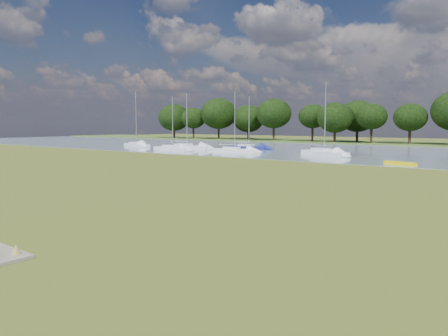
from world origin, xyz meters
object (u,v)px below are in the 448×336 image
Objects in this scene: sailboat_5 at (248,146)px; sailboat_8 at (324,151)px; sailboat_0 at (136,144)px; sailboat_4 at (234,149)px; sailboat_9 at (187,146)px; sailboat_7 at (173,147)px; kayak at (400,163)px.

sailboat_8 reaches higher than sailboat_5.
sailboat_0 is at bearing -167.36° from sailboat_5.
sailboat_9 reaches higher than sailboat_4.
sailboat_5 is (-2.45, 7.07, 0.02)m from sailboat_4.
sailboat_5 is at bearing 97.28° from sailboat_4.
sailboat_8 is at bearing 18.99° from sailboat_0.
sailboat_0 is 22.63m from sailboat_4.
sailboat_4 is 12.53m from sailboat_8.
sailboat_5 is (20.08, 4.95, -0.01)m from sailboat_0.
sailboat_8 is 22.62m from sailboat_9.
sailboat_8 reaches higher than sailboat_7.
sailboat_4 reaches higher than kayak.
sailboat_0 is at bearing -156.71° from sailboat_8.
sailboat_7 reaches higher than kayak.
sailboat_7 is (-7.34, -9.12, 0.00)m from sailboat_5.
sailboat_0 reaches higher than sailboat_7.
sailboat_9 is (-0.44, 3.53, 0.04)m from sailboat_7.
sailboat_7 is at bearing -168.86° from kayak.
sailboat_7 is (12.74, -4.17, -0.01)m from sailboat_0.
sailboat_4 is 0.92× the size of sailboat_8.
sailboat_5 is 0.89× the size of sailboat_8.
sailboat_9 is (12.30, -0.64, 0.03)m from sailboat_0.
sailboat_0 reaches higher than sailboat_9.
sailboat_7 is at bearing -146.22° from sailboat_8.
sailboat_0 is 1.19× the size of sailboat_7.
kayak is 0.37× the size of sailboat_9.
sailboat_9 is at bearing -145.50° from sailboat_5.
kayak is 0.34× the size of sailboat_8.
sailboat_9 is at bearing 100.71° from sailboat_7.
sailboat_5 reaches higher than sailboat_7.
sailboat_0 is 20.68m from sailboat_5.
sailboat_8 is (-11.20, 7.45, 0.37)m from kayak.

